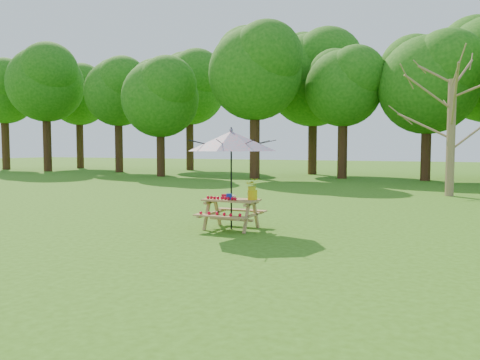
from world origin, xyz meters
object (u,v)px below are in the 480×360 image
at_px(patio_umbrella, 231,141).
at_px(flower_bucket, 252,188).
at_px(bare_tree, 454,30).
at_px(picnic_table, 231,215).

bearing_deg(patio_umbrella, flower_bucket, 11.11).
relative_size(patio_umbrella, flower_bucket, 4.90).
height_order(bare_tree, patio_umbrella, bare_tree).
height_order(picnic_table, patio_umbrella, patio_umbrella).
bearing_deg(bare_tree, flower_bucket, -111.45).
bearing_deg(picnic_table, bare_tree, 66.39).
xyz_separation_m(picnic_table, patio_umbrella, (0.00, 0.00, 1.62)).
bearing_deg(picnic_table, patio_umbrella, 84.81).
distance_m(picnic_table, flower_bucket, 0.76).
relative_size(picnic_table, flower_bucket, 2.80).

